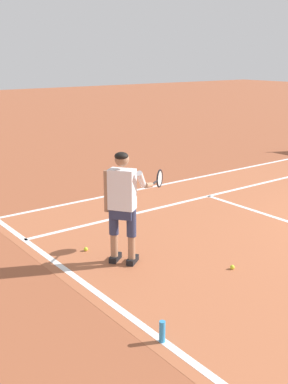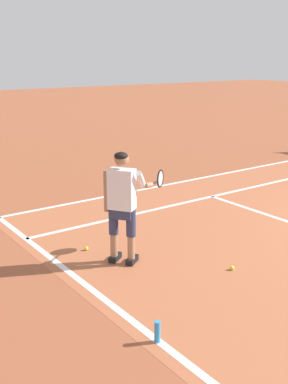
{
  "view_description": "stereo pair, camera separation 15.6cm",
  "coord_description": "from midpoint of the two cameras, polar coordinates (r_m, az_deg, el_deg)",
  "views": [
    {
      "loc": [
        3.16,
        -8.87,
        3.03
      ],
      "look_at": [
        -2.34,
        -4.72,
        1.05
      ],
      "focal_mm": 44.48,
      "sensor_mm": 36.0,
      "label": 1
    },
    {
      "loc": [
        3.25,
        -8.74,
        3.03
      ],
      "look_at": [
        -2.34,
        -4.72,
        1.05
      ],
      "focal_mm": 44.48,
      "sensor_mm": 36.0,
      "label": 2
    }
  ],
  "objects": [
    {
      "name": "line_singles_left",
      "position": [
        11.44,
        12.24,
        0.33
      ],
      "size": [
        0.1,
        10.77,
        0.01
      ],
      "primitive_type": "cube",
      "color": "white",
      "rests_on": "ground"
    },
    {
      "name": "line_baseline",
      "position": [
        5.26,
        5.23,
        -19.19
      ],
      "size": [
        10.98,
        0.1,
        0.01
      ],
      "primitive_type": "cube",
      "color": "white",
      "rests_on": "ground"
    },
    {
      "name": "tennis_ball_by_baseline",
      "position": [
        7.77,
        -6.36,
        -6.76
      ],
      "size": [
        0.07,
        0.07,
        0.07
      ],
      "primitive_type": "sphere",
      "color": "#CCE02D",
      "rests_on": "ground"
    },
    {
      "name": "line_doubles_left",
      "position": [
        12.36,
        7.55,
        1.74
      ],
      "size": [
        0.1,
        10.77,
        0.01
      ],
      "primitive_type": "cube",
      "color": "white",
      "rests_on": "ground"
    },
    {
      "name": "tennis_player",
      "position": [
        6.99,
        -1.89,
        -0.96
      ],
      "size": [
        0.6,
        1.21,
        1.71
      ],
      "color": "black",
      "rests_on": "ground"
    },
    {
      "name": "tennis_ball_near_feet",
      "position": [
        7.19,
        11.12,
        -8.93
      ],
      "size": [
        0.07,
        0.07,
        0.07
      ],
      "primitive_type": "sphere",
      "color": "#CCE02D",
      "rests_on": "ground"
    },
    {
      "name": "water_bottle",
      "position": [
        5.42,
        2.48,
        -16.41
      ],
      "size": [
        0.07,
        0.07,
        0.25
      ],
      "primitive_type": "cylinder",
      "color": "#3393D6",
      "rests_on": "ground"
    }
  ]
}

